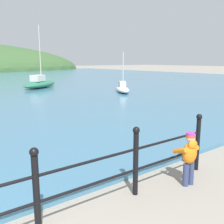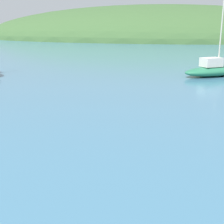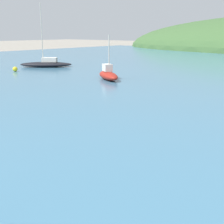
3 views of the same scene
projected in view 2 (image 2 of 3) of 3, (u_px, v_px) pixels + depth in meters
The scene contains 3 objects.
water at pixel (119, 54), 31.93m from camera, with size 80.00×60.00×0.10m, color teal.
far_hillside at pixel (153, 39), 66.02m from camera, with size 75.67×41.62×13.71m.
boat_far_right at pixel (214, 70), 17.66m from camera, with size 4.01×3.38×4.92m.
Camera 2 is at (6.45, 0.28, 2.94)m, focal length 50.00 mm.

